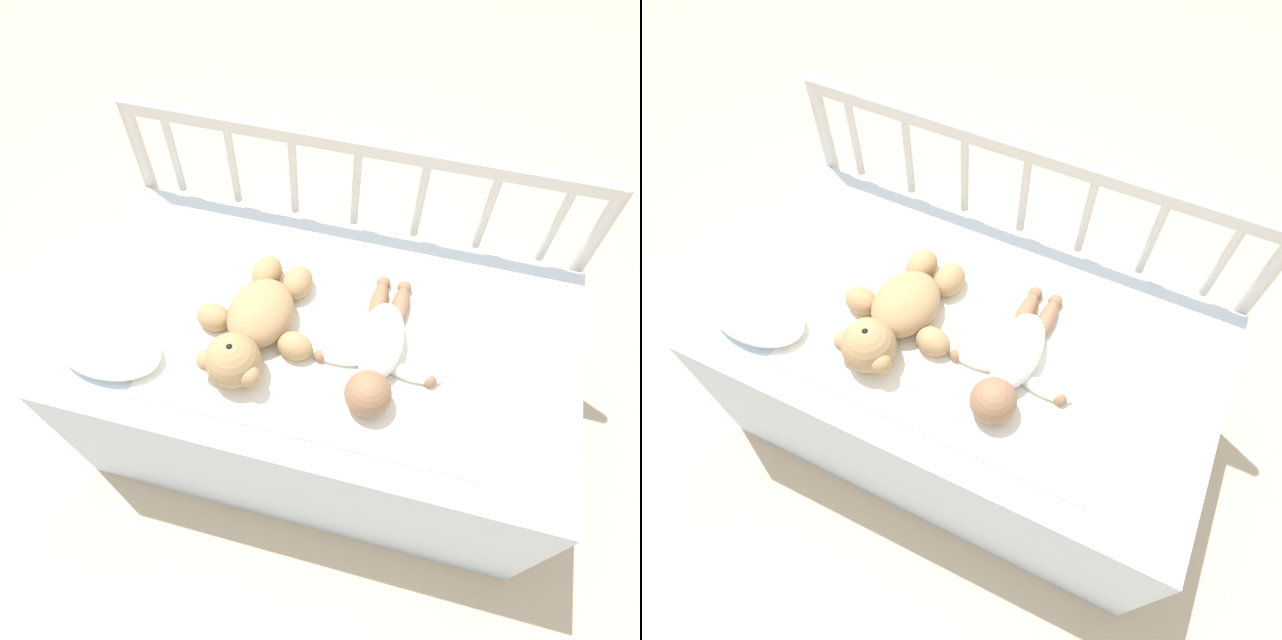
{
  "view_description": "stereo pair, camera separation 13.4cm",
  "coord_description": "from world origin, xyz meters",
  "views": [
    {
      "loc": [
        0.18,
        -0.69,
        1.74
      ],
      "look_at": [
        0.0,
        -0.01,
        0.6
      ],
      "focal_mm": 32.0,
      "sensor_mm": 36.0,
      "label": 1
    },
    {
      "loc": [
        0.3,
        -0.64,
        1.74
      ],
      "look_at": [
        0.0,
        -0.01,
        0.6
      ],
      "focal_mm": 32.0,
      "sensor_mm": 36.0,
      "label": 2
    }
  ],
  "objects": [
    {
      "name": "ground_plane",
      "position": [
        0.0,
        0.0,
        0.0
      ],
      "size": [
        12.0,
        12.0,
        0.0
      ],
      "primitive_type": "plane",
      "color": "#C6B293"
    },
    {
      "name": "crib_mattress",
      "position": [
        0.0,
        0.0,
        0.27
      ],
      "size": [
        1.25,
        0.69,
        0.54
      ],
      "color": "silver",
      "rests_on": "ground_plane"
    },
    {
      "name": "crib_rail",
      "position": [
        0.0,
        0.37,
        0.59
      ],
      "size": [
        1.25,
        0.04,
        0.83
      ],
      "color": "beige",
      "rests_on": "ground_plane"
    },
    {
      "name": "blanket",
      "position": [
        0.01,
        -0.02,
        0.54
      ],
      "size": [
        0.79,
        0.52,
        0.01
      ],
      "color": "white",
      "rests_on": "crib_mattress"
    },
    {
      "name": "teddy_bear",
      "position": [
        -0.15,
        -0.05,
        0.59
      ],
      "size": [
        0.31,
        0.39,
        0.13
      ],
      "color": "tan",
      "rests_on": "crib_mattress"
    },
    {
      "name": "baby",
      "position": [
        0.15,
        -0.04,
        0.58
      ],
      "size": [
        0.31,
        0.4,
        0.11
      ],
      "color": "white",
      "rests_on": "crib_mattress"
    },
    {
      "name": "small_pillow",
      "position": [
        -0.46,
        -0.19,
        0.57
      ],
      "size": [
        0.26,
        0.15,
        0.06
      ],
      "color": "white",
      "rests_on": "crib_mattress"
    }
  ]
}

